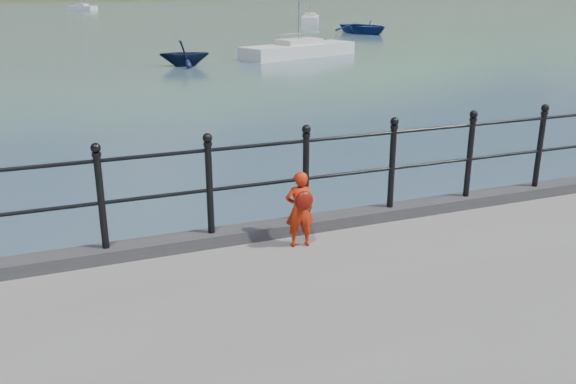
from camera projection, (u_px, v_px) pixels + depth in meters
name	position (u px, v px, depth m)	size (l,w,h in m)	color
ground	(257.00, 304.00, 7.87)	(600.00, 600.00, 0.00)	#2D4251
kerb	(260.00, 231.00, 7.39)	(60.00, 0.30, 0.15)	#28282B
railing	(259.00, 172.00, 7.15)	(18.11, 0.11, 1.20)	black
far_shore	(157.00, 55.00, 239.44)	(830.00, 200.00, 156.00)	#333A21
child	(300.00, 209.00, 7.01)	(0.36, 0.32, 0.91)	red
launch_blue	(364.00, 27.00, 50.94)	(3.64, 5.10, 1.06)	navy
launch_navy	(184.00, 53.00, 30.47)	(2.10, 2.44, 1.28)	black
sailboat_near	(299.00, 51.00, 34.59)	(7.44, 4.38, 9.76)	silver
sailboat_deep	(82.00, 8.00, 96.83)	(4.46, 4.97, 7.77)	silver
sailboat_far	(310.00, 20.00, 65.05)	(4.15, 6.31, 8.85)	silver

